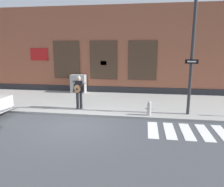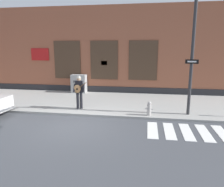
{
  "view_description": "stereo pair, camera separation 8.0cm",
  "coord_description": "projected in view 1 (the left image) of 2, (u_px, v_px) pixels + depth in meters",
  "views": [
    {
      "loc": [
        3.02,
        -8.63,
        3.34
      ],
      "look_at": [
        1.43,
        1.7,
        1.15
      ],
      "focal_mm": 35.0,
      "sensor_mm": 36.0,
      "label": 1
    },
    {
      "loc": [
        3.1,
        -8.62,
        3.34
      ],
      "look_at": [
        1.43,
        1.7,
        1.15
      ],
      "focal_mm": 35.0,
      "sensor_mm": 36.0,
      "label": 2
    }
  ],
  "objects": [
    {
      "name": "crosswalk",
      "position": [
        213.0,
        133.0,
        8.72
      ],
      "size": [
        5.2,
        1.9,
        0.01
      ],
      "color": "silver",
      "rests_on": "ground"
    },
    {
      "name": "traffic_light",
      "position": [
        197.0,
        30.0,
        8.98
      ],
      "size": [
        0.73,
        3.18,
        5.74
      ],
      "color": "#2D2D30",
      "rests_on": "sidewalk"
    },
    {
      "name": "ground_plane",
      "position": [
        74.0,
        126.0,
        9.49
      ],
      "size": [
        160.0,
        160.0,
        0.0
      ],
      "primitive_type": "plane",
      "color": "#424449"
    },
    {
      "name": "building_backdrop",
      "position": [
        108.0,
        51.0,
        17.58
      ],
      "size": [
        28.0,
        4.06,
        6.27
      ],
      "color": "#99563D",
      "rests_on": "ground"
    },
    {
      "name": "sidewalk",
      "position": [
        95.0,
        102.0,
        13.55
      ],
      "size": [
        28.0,
        5.63,
        0.11
      ],
      "color": "#9E9E99",
      "rests_on": "ground"
    },
    {
      "name": "fire_hydrant",
      "position": [
        149.0,
        108.0,
        10.6
      ],
      "size": [
        0.38,
        0.2,
        0.7
      ],
      "color": "#B2ADA8",
      "rests_on": "sidewalk"
    },
    {
      "name": "utility_box",
      "position": [
        78.0,
        84.0,
        15.97
      ],
      "size": [
        1.07,
        0.66,
        1.31
      ],
      "color": "#9E9E9E",
      "rests_on": "sidewalk"
    },
    {
      "name": "busker",
      "position": [
        79.0,
        90.0,
        11.6
      ],
      "size": [
        0.76,
        0.61,
        1.77
      ],
      "color": "black",
      "rests_on": "sidewalk"
    }
  ]
}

